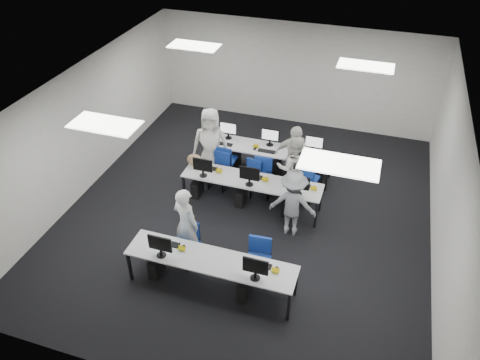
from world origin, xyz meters
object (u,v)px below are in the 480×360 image
(student_0, at_px, (186,224))
(student_3, at_px, (294,160))
(student_2, at_px, (211,144))
(chair_0, at_px, (186,249))
(student_1, at_px, (293,168))
(chair_1, at_px, (257,268))
(chair_5, at_px, (226,166))
(chair_2, at_px, (219,177))
(chair_4, at_px, (302,188))
(chair_7, at_px, (307,186))
(desk_mid, at_px, (252,182))
(chair_3, at_px, (261,184))
(chair_6, at_px, (257,176))
(desk_front, at_px, (211,261))
(photographer, at_px, (293,204))

(student_0, distance_m, student_3, 3.19)
(student_0, bearing_deg, student_2, -57.79)
(chair_0, distance_m, student_1, 3.20)
(chair_0, xyz_separation_m, chair_1, (1.51, -0.04, -0.00))
(chair_1, distance_m, student_1, 2.85)
(chair_0, distance_m, chair_5, 3.06)
(chair_2, relative_size, chair_4, 1.01)
(chair_7, bearing_deg, desk_mid, -136.38)
(chair_3, height_order, chair_6, chair_3)
(chair_6, height_order, chair_7, chair_7)
(chair_6, distance_m, student_1, 1.08)
(chair_5, relative_size, chair_6, 1.12)
(chair_3, bearing_deg, chair_7, 8.62)
(chair_3, distance_m, student_1, 0.90)
(chair_0, xyz_separation_m, student_0, (-0.02, 0.17, 0.53))
(chair_6, bearing_deg, student_0, -95.55)
(desk_front, relative_size, chair_5, 3.37)
(chair_1, xyz_separation_m, student_3, (-0.00, 3.02, 0.59))
(chair_0, relative_size, student_3, 0.53)
(student_1, bearing_deg, chair_7, 179.15)
(chair_2, xyz_separation_m, chair_4, (2.02, 0.17, -0.00))
(chair_1, relative_size, chair_2, 1.05)
(desk_front, relative_size, chair_3, 3.46)
(chair_2, bearing_deg, chair_4, 11.48)
(chair_3, height_order, chair_5, chair_5)
(student_2, bearing_deg, chair_0, -89.51)
(desk_front, bearing_deg, student_2, 110.62)
(student_3, bearing_deg, desk_front, -85.20)
(chair_5, bearing_deg, chair_6, -6.62)
(student_2, bearing_deg, chair_6, -11.47)
(chair_1, bearing_deg, chair_0, 174.50)
(chair_7, distance_m, photographer, 1.42)
(photographer, bearing_deg, chair_3, -50.02)
(chair_3, xyz_separation_m, student_0, (-0.85, -2.44, 0.54))
(desk_front, bearing_deg, chair_3, 88.35)
(student_3, bearing_deg, chair_7, -1.92)
(chair_6, height_order, student_0, student_0)
(chair_5, height_order, chair_7, chair_7)
(desk_front, relative_size, student_2, 1.72)
(chair_3, distance_m, photographer, 1.56)
(student_3, bearing_deg, chair_5, -165.50)
(student_0, height_order, photographer, student_0)
(chair_0, distance_m, chair_7, 3.41)
(desk_mid, bearing_deg, chair_0, -109.46)
(chair_0, bearing_deg, chair_2, 112.73)
(chair_2, height_order, student_2, student_2)
(desk_mid, distance_m, chair_2, 1.15)
(chair_3, relative_size, chair_7, 0.96)
(chair_7, height_order, student_1, student_1)
(chair_7, bearing_deg, photographer, -82.17)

